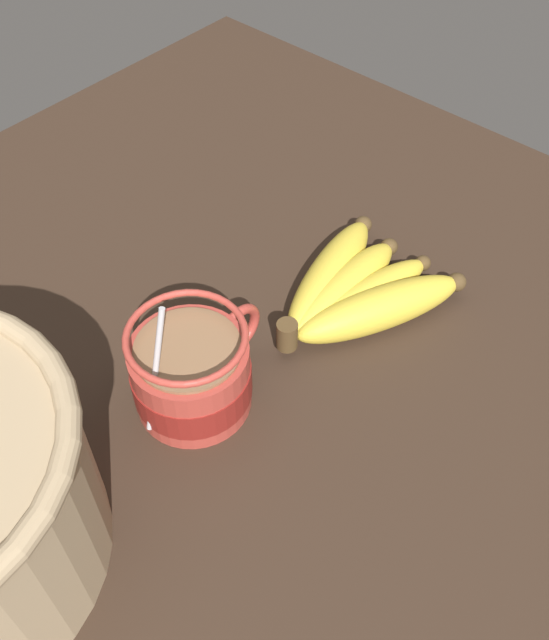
# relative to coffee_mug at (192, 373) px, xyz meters

# --- Properties ---
(table) EXTENTS (1.00, 1.00, 0.03)m
(table) POSITION_rel_coffee_mug_xyz_m (0.05, -0.01, -0.06)
(table) COLOR #332319
(table) RESTS_ON ground
(coffee_mug) EXTENTS (0.14, 0.10, 0.14)m
(coffee_mug) POSITION_rel_coffee_mug_xyz_m (0.00, 0.00, 0.00)
(coffee_mug) COLOR #B23D33
(coffee_mug) RESTS_ON table
(banana_bunch) EXTENTS (0.20, 0.16, 0.04)m
(banana_bunch) POSITION_rel_coffee_mug_xyz_m (0.18, -0.04, -0.02)
(banana_bunch) COLOR #4C381E
(banana_bunch) RESTS_ON table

